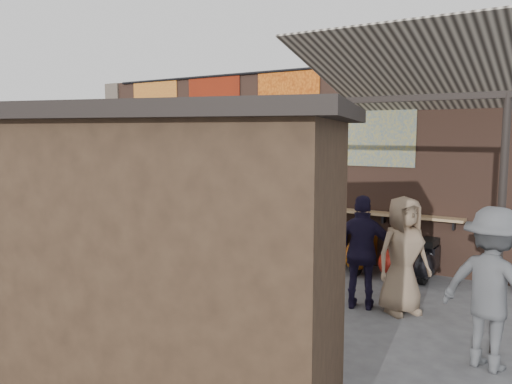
% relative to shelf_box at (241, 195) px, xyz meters
% --- Properties ---
extents(ground, '(70.00, 70.00, 0.00)m').
position_rel_shelf_box_xyz_m(ground, '(0.81, -2.30, -1.25)').
color(ground, '#474749').
rests_on(ground, ground).
extents(brick_wall, '(10.00, 0.40, 4.00)m').
position_rel_shelf_box_xyz_m(brick_wall, '(0.81, 0.40, 0.75)').
color(brick_wall, brown).
rests_on(brick_wall, ground).
extents(pier_left, '(0.50, 0.50, 4.00)m').
position_rel_shelf_box_xyz_m(pier_left, '(-4.39, 0.40, 0.75)').
color(pier_left, '#4C4238').
rests_on(pier_left, ground).
extents(eating_counter, '(8.00, 0.32, 0.05)m').
position_rel_shelf_box_xyz_m(eating_counter, '(0.81, 0.03, -0.15)').
color(eating_counter, '#9E7A51').
rests_on(eating_counter, brick_wall).
extents(shelf_box, '(0.56, 0.30, 0.26)m').
position_rel_shelf_box_xyz_m(shelf_box, '(0.00, 0.00, 0.00)').
color(shelf_box, white).
rests_on(shelf_box, eating_counter).
extents(tapestry_redgold, '(1.50, 0.02, 2.00)m').
position_rel_shelf_box_xyz_m(tapestry_redgold, '(-2.79, 0.18, 1.75)').
color(tapestry_redgold, maroon).
rests_on(tapestry_redgold, brick_wall).
extents(tapestry_sun, '(1.50, 0.02, 2.00)m').
position_rel_shelf_box_xyz_m(tapestry_sun, '(-0.89, 0.18, 1.75)').
color(tapestry_sun, red).
rests_on(tapestry_sun, brick_wall).
extents(tapestry_orange, '(1.50, 0.02, 2.00)m').
position_rel_shelf_box_xyz_m(tapestry_orange, '(1.11, 0.18, 1.75)').
color(tapestry_orange, orange).
rests_on(tapestry_orange, brick_wall).
extents(tapestry_multi, '(1.50, 0.02, 2.00)m').
position_rel_shelf_box_xyz_m(tapestry_multi, '(3.11, 0.18, 1.75)').
color(tapestry_multi, '#274F8F').
rests_on(tapestry_multi, brick_wall).
extents(hang_rail, '(9.50, 0.06, 0.06)m').
position_rel_shelf_box_xyz_m(hang_rail, '(0.81, 0.17, 2.73)').
color(hang_rail, black).
rests_on(hang_rail, brick_wall).
extents(scooter_stool_0, '(0.33, 0.73, 0.70)m').
position_rel_shelf_box_xyz_m(scooter_stool_0, '(-1.84, -0.31, -0.91)').
color(scooter_stool_0, '#0D6026').
rests_on(scooter_stool_0, ground).
extents(scooter_stool_1, '(0.39, 0.87, 0.83)m').
position_rel_shelf_box_xyz_m(scooter_stool_1, '(-1.25, -0.30, -0.84)').
color(scooter_stool_1, navy).
rests_on(scooter_stool_1, ground).
extents(scooter_stool_2, '(0.35, 0.79, 0.75)m').
position_rel_shelf_box_xyz_m(scooter_stool_2, '(-0.64, -0.30, -0.88)').
color(scooter_stool_2, '#0E4625').
rests_on(scooter_stool_2, ground).
extents(scooter_stool_3, '(0.33, 0.74, 0.71)m').
position_rel_shelf_box_xyz_m(scooter_stool_3, '(-0.07, -0.29, -0.90)').
color(scooter_stool_3, '#18633B').
rests_on(scooter_stool_3, ground).
extents(scooter_stool_4, '(0.32, 0.72, 0.68)m').
position_rel_shelf_box_xyz_m(scooter_stool_4, '(0.55, -0.30, -0.91)').
color(scooter_stool_4, black).
rests_on(scooter_stool_4, ground).
extents(scooter_stool_5, '(0.33, 0.73, 0.69)m').
position_rel_shelf_box_xyz_m(scooter_stool_5, '(1.16, -0.27, -0.91)').
color(scooter_stool_5, maroon).
rests_on(scooter_stool_5, ground).
extents(scooter_stool_6, '(0.33, 0.74, 0.70)m').
position_rel_shelf_box_xyz_m(scooter_stool_6, '(1.82, -0.27, -0.90)').
color(scooter_stool_6, '#1D144E').
rests_on(scooter_stool_6, ground).
extents(scooter_stool_7, '(0.38, 0.84, 0.80)m').
position_rel_shelf_box_xyz_m(scooter_stool_7, '(2.42, -0.27, -0.86)').
color(scooter_stool_7, '#0E0D86').
rests_on(scooter_stool_7, ground).
extents(scooter_stool_8, '(0.40, 0.89, 0.85)m').
position_rel_shelf_box_xyz_m(scooter_stool_8, '(3.06, -0.34, -0.83)').
color(scooter_stool_8, '#91490D').
rests_on(scooter_stool_8, ground).
extents(scooter_stool_9, '(0.34, 0.75, 0.72)m').
position_rel_shelf_box_xyz_m(scooter_stool_9, '(3.66, -0.34, -0.90)').
color(scooter_stool_9, '#A42015').
rests_on(scooter_stool_9, ground).
extents(scooter_stool_10, '(0.36, 0.79, 0.75)m').
position_rel_shelf_box_xyz_m(scooter_stool_10, '(4.26, -0.29, -0.88)').
color(scooter_stool_10, black).
rests_on(scooter_stool_10, ground).
extents(diner_left, '(0.62, 0.46, 1.56)m').
position_rel_shelf_box_xyz_m(diner_left, '(-1.10, -0.90, -0.48)').
color(diner_left, '#9DCBE5').
rests_on(diner_left, ground).
extents(diner_right, '(0.89, 0.73, 1.68)m').
position_rel_shelf_box_xyz_m(diner_right, '(-0.42, -0.30, -0.41)').
color(diner_right, '#2F242C').
rests_on(diner_right, ground).
extents(shopper_navy, '(1.09, 0.69, 1.73)m').
position_rel_shelf_box_xyz_m(shopper_navy, '(3.79, -2.26, -0.39)').
color(shopper_navy, black).
rests_on(shopper_navy, ground).
extents(shopper_grey, '(1.34, 1.00, 1.84)m').
position_rel_shelf_box_xyz_m(shopper_grey, '(5.71, -3.32, -0.34)').
color(shopper_grey, '#515356').
rests_on(shopper_grey, ground).
extents(shopper_tan, '(0.96, 1.01, 1.74)m').
position_rel_shelf_box_xyz_m(shopper_tan, '(4.36, -2.12, -0.39)').
color(shopper_tan, '#886F56').
rests_on(shopper_tan, ground).
extents(market_stall, '(2.96, 2.54, 2.74)m').
position_rel_shelf_box_xyz_m(market_stall, '(3.61, -6.01, 0.11)').
color(market_stall, black).
rests_on(market_stall, ground).
extents(stall_roof, '(3.33, 2.90, 0.12)m').
position_rel_shelf_box_xyz_m(stall_roof, '(3.61, -6.01, 1.54)').
color(stall_roof, black).
rests_on(stall_roof, market_stall).
extents(stall_sign, '(1.16, 0.38, 0.50)m').
position_rel_shelf_box_xyz_m(stall_sign, '(3.33, -5.07, 0.73)').
color(stall_sign, gold).
rests_on(stall_sign, market_stall).
extents(stall_shelf, '(2.04, 0.69, 0.06)m').
position_rel_shelf_box_xyz_m(stall_shelf, '(3.33, -5.07, -0.25)').
color(stall_shelf, '#473321').
rests_on(stall_shelf, market_stall).
extents(awning_canvas, '(3.20, 3.28, 0.97)m').
position_rel_shelf_box_xyz_m(awning_canvas, '(4.31, -1.40, 2.30)').
color(awning_canvas, beige).
rests_on(awning_canvas, brick_wall).
extents(awning_ledger, '(3.30, 0.08, 0.12)m').
position_rel_shelf_box_xyz_m(awning_ledger, '(4.31, 0.19, 2.70)').
color(awning_ledger, '#33261C').
rests_on(awning_ledger, brick_wall).
extents(awning_header, '(3.00, 0.08, 0.08)m').
position_rel_shelf_box_xyz_m(awning_header, '(4.31, -2.90, 1.83)').
color(awning_header, black).
rests_on(awning_header, awning_post_left).
extents(awning_post_left, '(0.09, 0.09, 3.10)m').
position_rel_shelf_box_xyz_m(awning_post_left, '(2.91, -2.90, 0.30)').
color(awning_post_left, black).
rests_on(awning_post_left, ground).
extents(awning_post_right, '(0.09, 0.09, 3.10)m').
position_rel_shelf_box_xyz_m(awning_post_right, '(5.71, -2.90, 0.30)').
color(awning_post_right, black).
rests_on(awning_post_right, ground).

